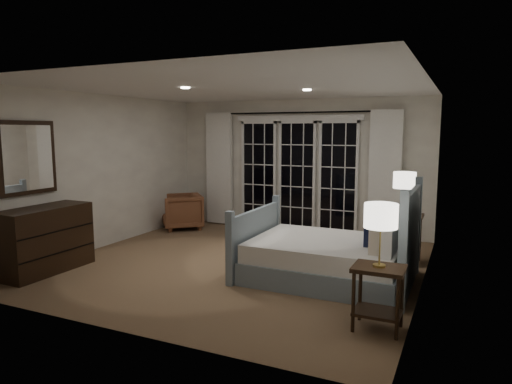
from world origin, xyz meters
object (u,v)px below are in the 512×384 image
at_px(nightstand_right, 402,230).
at_px(dresser, 45,239).
at_px(nightstand_left, 378,288).
at_px(lamp_right, 405,181).
at_px(lamp_left, 381,216).
at_px(armchair, 182,211).
at_px(bed, 332,256).

xyz_separation_m(nightstand_right, dresser, (-4.36, -2.50, -0.03)).
relative_size(nightstand_left, lamp_right, 1.02).
xyz_separation_m(nightstand_left, lamp_left, (-0.00, 0.00, 0.70)).
bearing_deg(armchair, lamp_right, 40.30).
bearing_deg(armchair, bed, 21.21).
xyz_separation_m(nightstand_right, lamp_right, (0.00, -0.00, 0.73)).
relative_size(nightstand_left, lamp_left, 1.03).
xyz_separation_m(bed, armchair, (-3.52, 1.81, 0.03)).
height_order(bed, dresser, bed).
height_order(lamp_right, dresser, lamp_right).
relative_size(bed, nightstand_right, 2.95).
bearing_deg(nightstand_left, bed, 122.05).
bearing_deg(dresser, armchair, 87.60).
bearing_deg(bed, lamp_left, -57.95).
bearing_deg(nightstand_right, bed, -120.57).
bearing_deg(lamp_right, lamp_left, -87.97).
height_order(lamp_left, dresser, lamp_left).
bearing_deg(lamp_left, nightstand_right, 92.03).
height_order(nightstand_right, dresser, dresser).
bearing_deg(dresser, lamp_right, 29.85).
distance_m(bed, dresser, 3.88).
bearing_deg(nightstand_right, nightstand_left, -87.97).
bearing_deg(lamp_left, armchair, 144.47).
bearing_deg(armchair, nightstand_left, 12.85).
bearing_deg(lamp_right, dresser, -150.15).
bearing_deg(nightstand_right, lamp_right, -26.57).
distance_m(lamp_left, lamp_right, 2.49).
xyz_separation_m(lamp_left, armchair, (-4.32, 3.09, -0.77)).
relative_size(nightstand_right, dresser, 0.57).
height_order(armchair, dresser, dresser).
bearing_deg(nightstand_left, lamp_left, 123.69).
bearing_deg(lamp_right, nightstand_left, -87.97).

